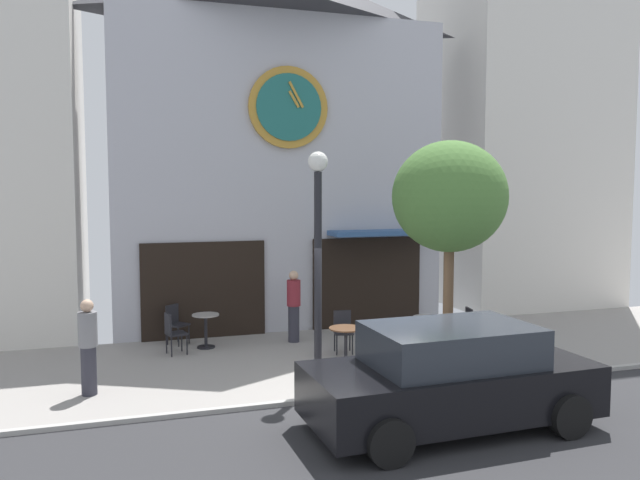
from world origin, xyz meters
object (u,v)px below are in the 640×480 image
at_px(cafe_chair_near_lamp, 175,321).
at_px(cafe_chair_corner, 343,328).
at_px(cafe_chair_by_entrance, 173,330).
at_px(cafe_chair_near_tree, 378,344).
at_px(cafe_table_center_left, 346,338).
at_px(cafe_chair_facing_wall, 465,324).
at_px(street_lamp, 318,267).
at_px(cafe_table_leftmost, 206,326).
at_px(pedestrian_grey, 88,346).
at_px(pedestrian_maroon, 294,305).
at_px(cafe_table_center, 427,328).
at_px(parked_car_black, 450,378).
at_px(street_tree, 450,198).

bearing_deg(cafe_chair_near_lamp, cafe_chair_corner, -28.32).
bearing_deg(cafe_chair_by_entrance, cafe_chair_near_tree, -32.75).
xyz_separation_m(cafe_table_center_left, cafe_chair_facing_wall, (2.93, 0.29, 0.02)).
xyz_separation_m(cafe_chair_corner, cafe_chair_facing_wall, (2.72, -0.48, 0.00)).
bearing_deg(street_lamp, cafe_chair_near_lamp, 120.55).
relative_size(cafe_table_leftmost, pedestrian_grey, 0.46).
bearing_deg(cafe_chair_near_tree, cafe_table_center_left, 117.58).
bearing_deg(pedestrian_maroon, cafe_table_center, -29.32).
relative_size(cafe_table_leftmost, parked_car_black, 0.17).
bearing_deg(cafe_chair_near_lamp, cafe_table_center_left, -39.03).
bearing_deg(cafe_chair_corner, cafe_chair_near_tree, -82.99).
relative_size(cafe_chair_facing_wall, cafe_chair_by_entrance, 1.00).
height_order(cafe_table_center_left, cafe_chair_near_tree, cafe_chair_near_tree).
height_order(cafe_table_center_left, cafe_table_center, cafe_table_center).
height_order(cafe_table_leftmost, cafe_table_center, cafe_table_leftmost).
bearing_deg(pedestrian_grey, pedestrian_maroon, 30.42).
xyz_separation_m(street_lamp, parked_car_black, (1.25, -2.60, -1.38)).
relative_size(street_lamp, cafe_table_center_left, 5.88).
bearing_deg(cafe_chair_facing_wall, street_lamp, -159.21).
relative_size(cafe_table_leftmost, cafe_table_center_left, 1.06).
height_order(cafe_table_center_left, cafe_chair_near_lamp, cafe_chair_near_lamp).
distance_m(street_lamp, street_tree, 2.91).
distance_m(cafe_table_center, cafe_chair_corner, 1.90).
bearing_deg(pedestrian_maroon, cafe_chair_near_tree, -70.36).
relative_size(cafe_table_leftmost, pedestrian_maroon, 0.46).
height_order(street_tree, cafe_chair_corner, street_tree).
relative_size(cafe_chair_near_tree, cafe_chair_by_entrance, 1.00).
bearing_deg(cafe_chair_corner, cafe_table_leftmost, 155.63).
height_order(cafe_chair_facing_wall, cafe_chair_by_entrance, same).
bearing_deg(cafe_table_leftmost, street_lamp, -63.28).
distance_m(cafe_chair_corner, cafe_chair_by_entrance, 3.67).
bearing_deg(cafe_chair_near_tree, parked_car_black, -92.18).
xyz_separation_m(street_tree, pedestrian_grey, (-6.59, 0.63, -2.53)).
distance_m(cafe_chair_corner, parked_car_black, 4.57).
relative_size(cafe_chair_near_lamp, cafe_chair_corner, 1.00).
relative_size(cafe_table_center, pedestrian_grey, 0.43).
bearing_deg(cafe_table_leftmost, cafe_chair_near_tree, -42.98).
distance_m(cafe_table_center_left, cafe_chair_near_lamp, 4.14).
relative_size(cafe_table_center_left, cafe_chair_corner, 0.80).
height_order(cafe_table_center_left, cafe_chair_corner, cafe_chair_corner).
bearing_deg(parked_car_black, cafe_chair_facing_wall, 56.99).
xyz_separation_m(cafe_table_center, cafe_chair_near_tree, (-1.69, -1.23, 0.06)).
xyz_separation_m(cafe_table_leftmost, cafe_chair_near_lamp, (-0.62, 0.58, 0.03)).
relative_size(cafe_table_center, cafe_chair_corner, 0.80).
height_order(cafe_table_leftmost, cafe_chair_corner, cafe_chair_corner).
height_order(street_tree, parked_car_black, street_tree).
bearing_deg(street_tree, street_lamp, 179.54).
xyz_separation_m(street_tree, cafe_chair_by_entrance, (-5.01, 2.87, -2.86)).
height_order(cafe_table_center, pedestrian_maroon, pedestrian_maroon).
bearing_deg(cafe_chair_corner, pedestrian_maroon, 123.11).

